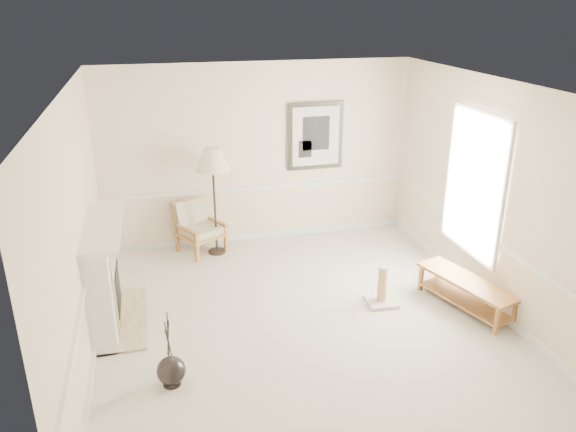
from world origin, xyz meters
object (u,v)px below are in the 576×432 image
object	(u,v)px
floor_lamp	(213,162)
scratching_post	(382,292)
armchair	(197,224)
bench	(466,289)
floor_vase	(171,371)

from	to	relation	value
floor_lamp	scratching_post	distance (m)	3.15
armchair	floor_lamp	size ratio (longest dim) A/B	0.52
armchair	bench	distance (m)	4.15
floor_lamp	scratching_post	world-z (taller)	floor_lamp
floor_vase	armchair	size ratio (longest dim) A/B	1.00
floor_lamp	armchair	bearing A→B (deg)	149.47
armchair	bench	bearing A→B (deg)	-68.53
floor_lamp	floor_vase	bearing A→B (deg)	-105.56
floor_vase	armchair	bearing A→B (deg)	79.64
floor_vase	bench	size ratio (longest dim) A/B	0.60
scratching_post	floor_vase	bearing A→B (deg)	-159.78
armchair	scratching_post	distance (m)	3.18
bench	scratching_post	xyz separation A→B (m)	(-1.01, 0.36, -0.10)
floor_lamp	bench	size ratio (longest dim) A/B	1.16
floor_vase	floor_lamp	size ratio (longest dim) A/B	0.52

